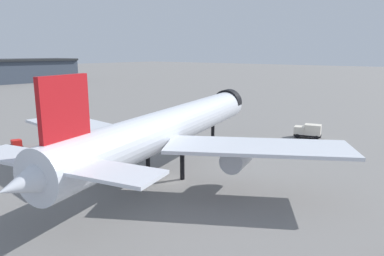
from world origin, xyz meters
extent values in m
plane|color=slate|center=(0.00, 0.00, 0.00)|extent=(900.00, 900.00, 0.00)
cylinder|color=silver|center=(3.32, 2.61, 7.17)|extent=(50.67, 17.08, 5.51)
cone|color=silver|center=(28.01, 8.47, 7.17)|extent=(7.15, 6.66, 5.40)
cone|color=silver|center=(-21.38, -3.25, 7.17)|extent=(8.18, 6.75, 5.24)
cylinder|color=black|center=(26.94, 8.21, 7.58)|extent=(3.70, 5.99, 5.57)
cube|color=silver|center=(-3.77, 15.50, 6.48)|extent=(9.95, 23.43, 0.44)
cylinder|color=#B7BAC1|center=(-1.95, 13.12, 4.66)|extent=(7.61, 4.59, 3.03)
cube|color=silver|center=(2.77, -12.09, 6.48)|extent=(18.82, 23.73, 0.44)
cylinder|color=#B7BAC1|center=(3.33, -9.14, 4.66)|extent=(7.61, 4.59, 3.03)
cube|color=red|center=(-17.43, -2.31, 11.58)|extent=(6.05, 1.94, 8.82)
cube|color=silver|center=(-19.79, 3.24, 7.72)|extent=(6.55, 9.95, 0.33)
cube|color=silver|center=(-17.04, -8.33, 7.72)|extent=(6.55, 9.95, 0.33)
cylinder|color=black|center=(19.12, 6.36, 2.21)|extent=(0.66, 0.66, 4.41)
cylinder|color=black|center=(0.18, 4.84, 2.21)|extent=(0.66, 0.66, 4.41)
cylinder|color=black|center=(1.51, -0.79, 2.21)|extent=(0.66, 0.66, 4.41)
cube|color=black|center=(37.58, -5.34, 0.62)|extent=(3.60, 5.90, 0.35)
cube|color=silver|center=(37.17, -3.75, 1.60)|extent=(2.78, 2.70, 1.60)
cube|color=#1E2D38|center=(36.92, -2.79, 1.92)|extent=(1.89, 0.56, 0.80)
cube|color=silver|center=(37.83, -6.30, 1.90)|extent=(3.05, 3.77, 2.20)
cylinder|color=black|center=(35.99, -3.77, 0.45)|extent=(0.50, 0.94, 0.90)
cylinder|color=black|center=(38.21, -3.19, 0.45)|extent=(0.50, 0.94, 0.90)
cylinder|color=black|center=(36.95, -7.50, 0.45)|extent=(0.50, 0.94, 0.90)
cylinder|color=black|center=(39.18, -6.92, 0.45)|extent=(0.50, 0.94, 0.90)
cube|color=black|center=(-5.39, 34.64, 0.50)|extent=(2.49, 3.53, 0.30)
cube|color=red|center=(-5.68, 33.72, 1.25)|extent=(1.91, 1.70, 1.20)
cube|color=#1E2D38|center=(-5.86, 33.17, 1.49)|extent=(1.31, 0.48, 0.60)
cube|color=red|center=(-5.22, 35.19, 1.10)|extent=(2.10, 2.31, 0.90)
cylinder|color=black|center=(-4.97, 33.33, 0.35)|extent=(0.48, 0.75, 0.70)
cylinder|color=black|center=(-6.49, 33.81, 0.35)|extent=(0.48, 0.75, 0.70)
cylinder|color=black|center=(-4.29, 35.47, 0.35)|extent=(0.48, 0.75, 0.70)
cylinder|color=black|center=(-5.82, 35.95, 0.35)|extent=(0.48, 0.75, 0.70)
camera|label=1|loc=(-36.04, -32.61, 18.11)|focal=33.55mm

